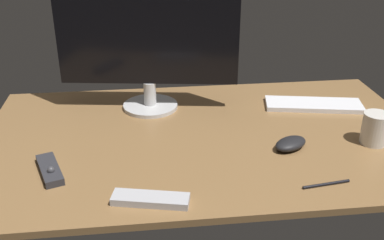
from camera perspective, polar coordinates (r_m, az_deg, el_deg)
desk at (r=145.75cm, az=1.79°, el=-2.21°), size 140.00×84.00×2.00cm
monitor at (r=156.73cm, az=-5.53°, el=9.56°), size 61.05×19.42×43.86cm
keyboard at (r=170.31cm, az=14.91°, el=1.86°), size 35.50×17.37×1.62cm
computer_mouse at (r=139.83cm, az=12.18°, el=-2.88°), size 12.91×11.28×3.32cm
media_remote at (r=130.97cm, az=-17.29°, el=-5.93°), size 9.81×16.53×3.42cm
tv_remote at (r=114.51cm, az=-5.19°, el=-9.80°), size 19.80×9.51×1.87cm
coffee_mug at (r=148.97cm, az=21.85°, el=-1.00°), size 7.99×7.99×9.80cm
pen at (r=125.49cm, az=16.38°, el=-7.67°), size 13.31×2.59×0.78cm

